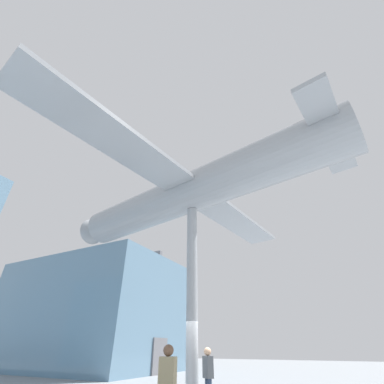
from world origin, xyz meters
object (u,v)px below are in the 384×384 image
at_px(support_pylon_central, 192,291).
at_px(visitor_person, 167,380).
at_px(visitor_second, 208,372).
at_px(suspended_airplane, 188,193).

xyz_separation_m(support_pylon_central, visitor_person, (-3.09, -0.93, -2.59)).
relative_size(support_pylon_central, visitor_second, 4.29).
bearing_deg(visitor_person, visitor_second, -92.86).
relative_size(support_pylon_central, suspended_airplane, 0.43).
distance_m(support_pylon_central, visitor_person, 4.13).
distance_m(support_pylon_central, suspended_airplane, 4.59).
xyz_separation_m(visitor_person, visitor_second, (3.02, 0.29, -0.04)).
relative_size(suspended_airplane, visitor_second, 9.92).
xyz_separation_m(suspended_airplane, visitor_second, (-0.11, -0.88, -7.21)).
xyz_separation_m(suspended_airplane, visitor_person, (-3.13, -1.17, -7.17)).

